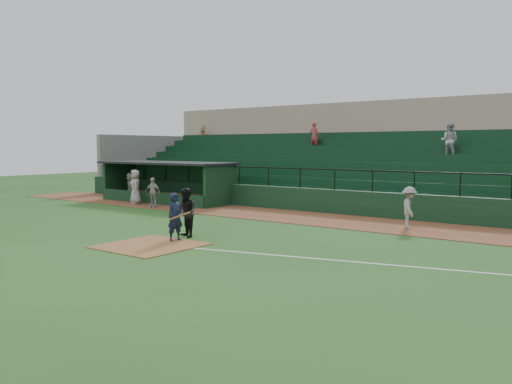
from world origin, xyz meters
The scene contains 12 objects.
ground centered at (0.00, 0.00, 0.00)m, with size 90.00×90.00×0.00m, color #214E19.
warning_track centered at (0.00, 8.00, 0.01)m, with size 40.00×4.00×0.03m, color brown.
home_plate_dirt centered at (0.00, -1.00, 0.01)m, with size 3.00×3.00×0.03m, color brown.
foul_line centered at (8.00, 1.20, 0.01)m, with size 18.00×0.09×0.01m, color white.
stadium_structure centered at (0.00, 16.46, 2.30)m, with size 38.00×13.08×6.40m.
dugout centered at (-9.75, 9.56, 1.33)m, with size 8.90×3.20×2.42m.
batter_at_plate centered at (0.07, 0.14, 0.86)m, with size 1.06×0.71×1.71m.
umpire centered at (-0.20, 0.93, 0.91)m, with size 0.88×0.69×1.82m, color black.
runner centered at (5.73, 7.62, 0.88)m, with size 1.10×0.63×1.70m, color gray.
dugout_player_a centered at (-8.20, 6.59, 0.84)m, with size 0.95×0.40×1.63m, color #ABA6A0.
dugout_player_b centered at (-10.22, 7.11, 1.02)m, with size 0.97×0.63×1.98m, color #9A9690.
dugout_player_c centered at (-11.83, 8.13, 0.90)m, with size 1.60×0.51×1.73m, color gray.
Camera 1 is at (13.11, -12.71, 3.33)m, focal length 36.42 mm.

